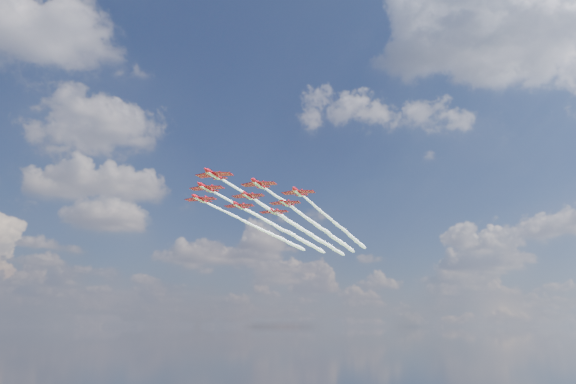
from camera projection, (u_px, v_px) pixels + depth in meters
name	position (u px, v px, depth m)	size (l,w,h in m)	color
jet_lead	(290.00, 222.00, 174.77)	(86.97, 88.44, 2.30)	red
jet_row2_port	(318.00, 226.00, 182.64)	(86.97, 88.44, 2.30)	red
jet_row2_starb	(280.00, 228.00, 186.26)	(86.97, 88.44, 2.30)	red
jet_row3_port	(344.00, 230.00, 190.51)	(86.97, 88.44, 2.30)	red
jet_row3_centre	(307.00, 232.00, 194.13)	(86.97, 88.44, 2.30)	red
jet_row3_starb	(271.00, 234.00, 197.75)	(86.97, 88.44, 2.30)	red
jet_row4_port	(332.00, 236.00, 202.00)	(86.97, 88.44, 2.30)	red
jet_row4_starb	(297.00, 238.00, 205.62)	(86.97, 88.44, 2.30)	red
jet_tail	(321.00, 241.00, 213.49)	(86.97, 88.44, 2.30)	red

